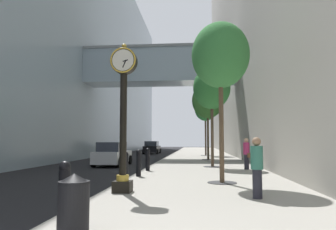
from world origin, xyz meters
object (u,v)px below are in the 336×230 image
Objects in this scene: bollard_nearest at (64,190)px; street_tree_near at (220,56)px; bollard_fifth at (148,159)px; car_silver_near at (113,154)px; street_tree_mid_far at (208,101)px; street_tree_far at (205,109)px; street_clock at (123,109)px; pedestrian_by_clock at (257,166)px; street_tree_mid_near at (212,88)px; bollard_fourth at (139,162)px; car_black_mid at (152,148)px; trash_bin at (74,204)px; pedestrian_walking at (247,153)px; bollard_third at (125,167)px.

street_tree_near is (3.54, 6.12, 4.25)m from bollard_nearest.
car_silver_near is at bearing 124.12° from bollard_fifth.
street_tree_mid_far is 7.26m from street_tree_far.
pedestrian_by_clock is (3.96, -0.70, -1.68)m from street_clock.
street_tree_mid_near is at bearing 37.82° from bollard_fifth.
street_tree_mid_near reaches higher than pedestrian_by_clock.
bollard_fourth is 0.71× the size of pedestrian_by_clock.
car_black_mid is (-6.79, 28.87, -4.22)m from street_tree_near.
bollard_fourth is 7.69m from street_tree_mid_near.
bollard_fifth is at bearing -82.41° from car_black_mid.
street_clock is 1.12× the size of car_black_mid.
car_black_mid is (-0.08, 19.69, 0.01)m from car_silver_near.
street_tree_mid_far is 6.18× the size of trash_bin.
street_tree_near is (3.54, -1.86, 4.25)m from bollard_fourth.
street_tree_mid_far is 1.54× the size of car_black_mid.
pedestrian_walking is (1.80, -16.07, -4.06)m from street_tree_far.
car_black_mid is at bearing 97.59° from bollard_fifth.
car_silver_near is at bearing 113.36° from bollard_fourth.
bollard_fourth is 1.14× the size of trash_bin.
pedestrian_by_clock is at bearing -96.94° from pedestrian_walking.
pedestrian_by_clock is (3.70, 3.85, 0.36)m from trash_bin.
bollard_fifth is (0.00, 10.63, 0.00)m from bollard_nearest.
bollard_nearest is 5.19m from pedestrian_by_clock.
street_tree_mid_near is 1.41× the size of car_silver_near.
street_clock is 2.59m from bollard_third.
street_tree_far reaches higher than street_tree_mid_near.
bollard_fifth is 0.69× the size of pedestrian_walking.
pedestrian_walking is (5.34, 1.21, 0.29)m from bollard_fifth.
street_tree_near is at bearing -107.46° from pedestrian_walking.
pedestrian_walking is at bearing -22.16° from car_silver_near.
trash_bin is 0.62× the size of pedestrian_by_clock.
bollard_fourth is at bearing -105.61° from street_tree_mid_far.
trash_bin is 13.62m from pedestrian_walking.
car_silver_near is at bearing -118.01° from street_tree_far.
street_clock reaches higher than trash_bin.
trash_bin is (-2.99, -21.55, -4.41)m from street_tree_mid_far.
bollard_nearest is at bearing -97.23° from street_tree_far.
pedestrian_by_clock reaches higher than bollard_fifth.
street_tree_mid_near reaches higher than bollard_third.
street_clock is 0.74× the size of street_tree_far.
bollard_third is at bearing -103.00° from street_tree_mid_far.
bollard_fourth is at bearing 90.00° from bollard_third.
car_black_mid is (-8.59, 23.15, -0.26)m from pedestrian_walking.
street_tree_far is at bearing 79.93° from bollard_fourth.
bollard_fourth is 0.28× the size of car_black_mid.
street_tree_mid_near is 15.20m from trash_bin.
street_tree_far is 10.72m from car_black_mid.
street_tree_near is at bearing 66.95° from trash_bin.
street_tree_mid_far is at bearing 38.54° from car_silver_near.
pedestrian_by_clock is (0.72, -10.43, -3.90)m from street_tree_mid_near.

